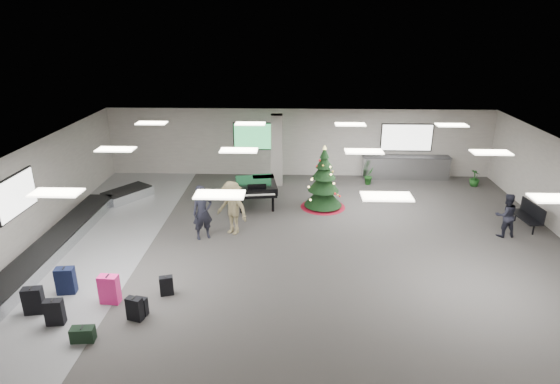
{
  "coord_description": "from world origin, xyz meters",
  "views": [
    {
      "loc": [
        -0.2,
        -14.46,
        7.14
      ],
      "look_at": [
        -0.71,
        1.0,
        1.35
      ],
      "focal_mm": 30.0,
      "sensor_mm": 36.0,
      "label": 1
    }
  ],
  "objects_px": {
    "baggage_carousel": "(73,231)",
    "service_counter": "(405,167)",
    "bench": "(529,214)",
    "traveler_a": "(202,212)",
    "potted_plant_right": "(475,178)",
    "christmas_tree": "(323,186)",
    "grand_piano": "(256,186)",
    "traveler_b": "(232,208)",
    "traveler_bench": "(506,215)",
    "pink_suitcase": "(109,289)",
    "potted_plant_left": "(369,176)"
  },
  "relations": [
    {
      "from": "service_counter",
      "to": "grand_piano",
      "type": "relative_size",
      "value": 1.82
    },
    {
      "from": "christmas_tree",
      "to": "potted_plant_right",
      "type": "relative_size",
      "value": 3.32
    },
    {
      "from": "traveler_a",
      "to": "traveler_bench",
      "type": "distance_m",
      "value": 10.38
    },
    {
      "from": "pink_suitcase",
      "to": "traveler_bench",
      "type": "distance_m",
      "value": 12.93
    },
    {
      "from": "potted_plant_right",
      "to": "baggage_carousel",
      "type": "bearing_deg",
      "value": -159.93
    },
    {
      "from": "christmas_tree",
      "to": "grand_piano",
      "type": "distance_m",
      "value": 2.69
    },
    {
      "from": "service_counter",
      "to": "potted_plant_left",
      "type": "height_order",
      "value": "service_counter"
    },
    {
      "from": "potted_plant_left",
      "to": "traveler_a",
      "type": "bearing_deg",
      "value": -138.35
    },
    {
      "from": "baggage_carousel",
      "to": "christmas_tree",
      "type": "distance_m",
      "value": 9.33
    },
    {
      "from": "pink_suitcase",
      "to": "traveler_a",
      "type": "height_order",
      "value": "traveler_a"
    },
    {
      "from": "bench",
      "to": "potted_plant_left",
      "type": "xyz_separation_m",
      "value": [
        -5.03,
        4.55,
        -0.12
      ]
    },
    {
      "from": "traveler_bench",
      "to": "potted_plant_right",
      "type": "bearing_deg",
      "value": -106.64
    },
    {
      "from": "bench",
      "to": "traveler_b",
      "type": "distance_m",
      "value": 10.61
    },
    {
      "from": "traveler_bench",
      "to": "baggage_carousel",
      "type": "bearing_deg",
      "value": -5.23
    },
    {
      "from": "baggage_carousel",
      "to": "service_counter",
      "type": "bearing_deg",
      "value": 27.67
    },
    {
      "from": "traveler_a",
      "to": "potted_plant_right",
      "type": "distance_m",
      "value": 12.56
    },
    {
      "from": "potted_plant_left",
      "to": "pink_suitcase",
      "type": "bearing_deg",
      "value": -130.32
    },
    {
      "from": "christmas_tree",
      "to": "traveler_bench",
      "type": "height_order",
      "value": "christmas_tree"
    },
    {
      "from": "traveler_b",
      "to": "potted_plant_right",
      "type": "distance_m",
      "value": 11.53
    },
    {
      "from": "christmas_tree",
      "to": "grand_piano",
      "type": "xyz_separation_m",
      "value": [
        -2.68,
        0.04,
        -0.05
      ]
    },
    {
      "from": "pink_suitcase",
      "to": "baggage_carousel",
      "type": "bearing_deg",
      "value": 128.87
    },
    {
      "from": "traveler_bench",
      "to": "potted_plant_left",
      "type": "height_order",
      "value": "traveler_bench"
    },
    {
      "from": "baggage_carousel",
      "to": "grand_piano",
      "type": "xyz_separation_m",
      "value": [
        6.11,
        3.08,
        0.61
      ]
    },
    {
      "from": "traveler_b",
      "to": "baggage_carousel",
      "type": "bearing_deg",
      "value": -143.64
    },
    {
      "from": "christmas_tree",
      "to": "traveler_bench",
      "type": "distance_m",
      "value": 6.59
    },
    {
      "from": "baggage_carousel",
      "to": "bench",
      "type": "distance_m",
      "value": 16.11
    },
    {
      "from": "traveler_a",
      "to": "potted_plant_left",
      "type": "height_order",
      "value": "traveler_a"
    },
    {
      "from": "traveler_b",
      "to": "grand_piano",
      "type": "bearing_deg",
      "value": 107.69
    },
    {
      "from": "traveler_a",
      "to": "potted_plant_left",
      "type": "relative_size",
      "value": 2.33
    },
    {
      "from": "traveler_bench",
      "to": "potted_plant_right",
      "type": "height_order",
      "value": "traveler_bench"
    },
    {
      "from": "service_counter",
      "to": "christmas_tree",
      "type": "distance_m",
      "value": 5.49
    },
    {
      "from": "service_counter",
      "to": "bench",
      "type": "relative_size",
      "value": 2.68
    },
    {
      "from": "traveler_bench",
      "to": "potted_plant_left",
      "type": "distance_m",
      "value": 6.56
    },
    {
      "from": "traveler_b",
      "to": "potted_plant_left",
      "type": "relative_size",
      "value": 2.36
    },
    {
      "from": "traveler_a",
      "to": "potted_plant_left",
      "type": "xyz_separation_m",
      "value": [
        6.49,
        5.77,
        -0.54
      ]
    },
    {
      "from": "bench",
      "to": "traveler_b",
      "type": "bearing_deg",
      "value": 179.22
    },
    {
      "from": "baggage_carousel",
      "to": "traveler_b",
      "type": "height_order",
      "value": "traveler_b"
    },
    {
      "from": "christmas_tree",
      "to": "potted_plant_left",
      "type": "xyz_separation_m",
      "value": [
        2.23,
        2.81,
        -0.47
      ]
    },
    {
      "from": "pink_suitcase",
      "to": "potted_plant_right",
      "type": "relative_size",
      "value": 1.06
    },
    {
      "from": "traveler_bench",
      "to": "potted_plant_right",
      "type": "distance_m",
      "value": 5.24
    },
    {
      "from": "grand_piano",
      "to": "traveler_b",
      "type": "bearing_deg",
      "value": -111.83
    },
    {
      "from": "potted_plant_left",
      "to": "potted_plant_right",
      "type": "relative_size",
      "value": 1.06
    },
    {
      "from": "baggage_carousel",
      "to": "pink_suitcase",
      "type": "bearing_deg",
      "value": -54.33
    },
    {
      "from": "grand_piano",
      "to": "traveler_bench",
      "type": "distance_m",
      "value": 9.15
    },
    {
      "from": "christmas_tree",
      "to": "bench",
      "type": "distance_m",
      "value": 7.48
    },
    {
      "from": "traveler_a",
      "to": "potted_plant_right",
      "type": "height_order",
      "value": "traveler_a"
    },
    {
      "from": "service_counter",
      "to": "traveler_b",
      "type": "bearing_deg",
      "value": -139.72
    },
    {
      "from": "service_counter",
      "to": "traveler_b",
      "type": "distance_m",
      "value": 9.65
    },
    {
      "from": "bench",
      "to": "potted_plant_left",
      "type": "bearing_deg",
      "value": 132.7
    },
    {
      "from": "baggage_carousel",
      "to": "service_counter",
      "type": "xyz_separation_m",
      "value": [
        12.84,
        6.73,
        0.33
      ]
    }
  ]
}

